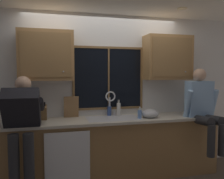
{
  "coord_description": "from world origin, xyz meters",
  "views": [
    {
      "loc": [
        -0.8,
        -3.69,
        1.61
      ],
      "look_at": [
        0.06,
        -0.3,
        1.36
      ],
      "focal_mm": 37.29,
      "sensor_mm": 36.0,
      "label": 1
    }
  ],
  "objects_px": {
    "soap_dispenser": "(140,114)",
    "bottle_tall_clear": "(109,110)",
    "person_standing": "(22,124)",
    "knife_block": "(43,113)",
    "cutting_board": "(71,107)",
    "bottle_green_glass": "(119,109)",
    "mixing_bowl": "(150,114)",
    "person_sitting_on_counter": "(203,106)"
  },
  "relations": [
    {
      "from": "person_standing",
      "to": "soap_dispenser",
      "type": "relative_size",
      "value": 8.64
    },
    {
      "from": "person_standing",
      "to": "person_sitting_on_counter",
      "type": "distance_m",
      "value": 2.64
    },
    {
      "from": "knife_block",
      "to": "cutting_board",
      "type": "height_order",
      "value": "cutting_board"
    },
    {
      "from": "bottle_tall_clear",
      "to": "person_sitting_on_counter",
      "type": "bearing_deg",
      "value": -20.35
    },
    {
      "from": "mixing_bowl",
      "to": "soap_dispenser",
      "type": "relative_size",
      "value": 1.48
    },
    {
      "from": "person_standing",
      "to": "bottle_green_glass",
      "type": "xyz_separation_m",
      "value": [
        1.41,
        0.5,
        0.07
      ]
    },
    {
      "from": "person_standing",
      "to": "soap_dispenser",
      "type": "distance_m",
      "value": 1.67
    },
    {
      "from": "cutting_board",
      "to": "bottle_green_glass",
      "type": "height_order",
      "value": "cutting_board"
    },
    {
      "from": "person_sitting_on_counter",
      "to": "bottle_tall_clear",
      "type": "xyz_separation_m",
      "value": [
        -1.37,
        0.51,
        -0.1
      ]
    },
    {
      "from": "person_sitting_on_counter",
      "to": "mixing_bowl",
      "type": "bearing_deg",
      "value": 166.92
    },
    {
      "from": "person_standing",
      "to": "mixing_bowl",
      "type": "distance_m",
      "value": 1.85
    },
    {
      "from": "cutting_board",
      "to": "soap_dispenser",
      "type": "relative_size",
      "value": 1.86
    },
    {
      "from": "person_standing",
      "to": "bottle_green_glass",
      "type": "height_order",
      "value": "person_standing"
    },
    {
      "from": "cutting_board",
      "to": "bottle_green_glass",
      "type": "relative_size",
      "value": 1.25
    },
    {
      "from": "person_standing",
      "to": "bottle_green_glass",
      "type": "bearing_deg",
      "value": 19.48
    },
    {
      "from": "bottle_green_glass",
      "to": "bottle_tall_clear",
      "type": "xyz_separation_m",
      "value": [
        -0.14,
        0.06,
        -0.03
      ]
    },
    {
      "from": "person_sitting_on_counter",
      "to": "knife_block",
      "type": "distance_m",
      "value": 2.44
    },
    {
      "from": "person_standing",
      "to": "bottle_tall_clear",
      "type": "relative_size",
      "value": 7.73
    },
    {
      "from": "knife_block",
      "to": "cutting_board",
      "type": "distance_m",
      "value": 0.44
    },
    {
      "from": "knife_block",
      "to": "person_sitting_on_counter",
      "type": "bearing_deg",
      "value": -9.24
    },
    {
      "from": "cutting_board",
      "to": "knife_block",
      "type": "bearing_deg",
      "value": -167.46
    },
    {
      "from": "person_standing",
      "to": "knife_block",
      "type": "bearing_deg",
      "value": 62.33
    },
    {
      "from": "knife_block",
      "to": "bottle_green_glass",
      "type": "height_order",
      "value": "knife_block"
    },
    {
      "from": "person_sitting_on_counter",
      "to": "bottle_tall_clear",
      "type": "bearing_deg",
      "value": 159.65
    },
    {
      "from": "bottle_green_glass",
      "to": "bottle_tall_clear",
      "type": "bearing_deg",
      "value": 157.15
    },
    {
      "from": "bottle_green_glass",
      "to": "knife_block",
      "type": "bearing_deg",
      "value": -177.2
    },
    {
      "from": "cutting_board",
      "to": "bottle_tall_clear",
      "type": "distance_m",
      "value": 0.62
    },
    {
      "from": "person_standing",
      "to": "mixing_bowl",
      "type": "height_order",
      "value": "person_standing"
    },
    {
      "from": "person_sitting_on_counter",
      "to": "bottle_green_glass",
      "type": "relative_size",
      "value": 4.68
    },
    {
      "from": "mixing_bowl",
      "to": "bottle_tall_clear",
      "type": "height_order",
      "value": "bottle_tall_clear"
    },
    {
      "from": "person_standing",
      "to": "bottle_tall_clear",
      "type": "height_order",
      "value": "person_standing"
    },
    {
      "from": "person_sitting_on_counter",
      "to": "bottle_green_glass",
      "type": "height_order",
      "value": "person_sitting_on_counter"
    },
    {
      "from": "knife_block",
      "to": "person_standing",
      "type": "bearing_deg",
      "value": -117.67
    },
    {
      "from": "knife_block",
      "to": "bottle_green_glass",
      "type": "bearing_deg",
      "value": 2.8
    },
    {
      "from": "soap_dispenser",
      "to": "bottle_tall_clear",
      "type": "bearing_deg",
      "value": 137.92
    },
    {
      "from": "person_standing",
      "to": "mixing_bowl",
      "type": "bearing_deg",
      "value": 7.3
    },
    {
      "from": "mixing_bowl",
      "to": "bottle_green_glass",
      "type": "relative_size",
      "value": 1.0
    },
    {
      "from": "bottle_green_glass",
      "to": "bottle_tall_clear",
      "type": "relative_size",
      "value": 1.33
    },
    {
      "from": "person_standing",
      "to": "soap_dispenser",
      "type": "bearing_deg",
      "value": 7.03
    },
    {
      "from": "person_standing",
      "to": "knife_block",
      "type": "relative_size",
      "value": 4.88
    },
    {
      "from": "mixing_bowl",
      "to": "soap_dispenser",
      "type": "height_order",
      "value": "soap_dispenser"
    },
    {
      "from": "person_sitting_on_counter",
      "to": "knife_block",
      "type": "relative_size",
      "value": 3.92
    }
  ]
}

